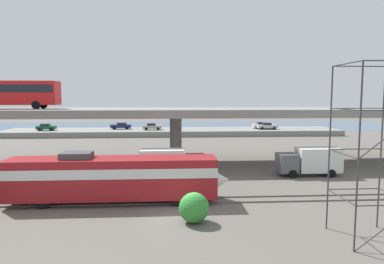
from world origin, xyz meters
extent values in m
plane|color=#605B54|center=(0.00, 0.00, 0.00)|extent=(260.00, 260.00, 0.00)
cube|color=#59544C|center=(0.00, 3.24, 0.06)|extent=(110.00, 0.12, 0.12)
cube|color=#59544C|center=(0.00, 4.76, 0.06)|extent=(110.00, 0.12, 0.12)
cube|color=maroon|center=(-5.34, 4.00, 2.08)|extent=(16.65, 3.00, 3.20)
cube|color=silver|center=(-5.34, 4.00, 2.66)|extent=(16.65, 3.04, 0.77)
cone|color=silver|center=(2.99, 4.00, 1.76)|extent=(2.27, 2.85, 2.85)
cube|color=black|center=(1.29, 4.00, 2.98)|extent=(2.27, 2.70, 1.02)
cube|color=#3F3F42|center=(-8.18, 4.00, 3.93)|extent=(2.40, 1.80, 0.50)
cylinder|color=black|center=(-0.13, 5.35, 0.48)|extent=(0.96, 0.18, 0.96)
cylinder|color=black|center=(-0.13, 2.65, 0.48)|extent=(0.96, 0.18, 0.96)
cylinder|color=black|center=(-10.54, 5.35, 0.48)|extent=(0.96, 0.18, 0.96)
cylinder|color=black|center=(-10.54, 2.65, 0.48)|extent=(0.96, 0.18, 0.96)
cube|color=gray|center=(0.00, 20.00, 6.62)|extent=(96.00, 10.50, 0.95)
cylinder|color=gray|center=(0.00, 20.00, 3.07)|extent=(1.50, 1.50, 6.15)
cube|color=red|center=(-20.48, 20.14, 9.05)|extent=(12.00, 2.55, 2.90)
cube|color=black|center=(-20.48, 20.14, 9.57)|extent=(11.52, 2.59, 0.93)
cylinder|color=black|center=(-16.76, 18.93, 7.60)|extent=(1.00, 0.26, 1.00)
cylinder|color=black|center=(-16.76, 21.35, 7.60)|extent=(1.00, 0.26, 1.00)
cube|color=#515459|center=(11.95, 12.57, 1.44)|extent=(2.00, 2.30, 2.00)
cube|color=silver|center=(15.45, 12.57, 1.74)|extent=(4.60, 2.30, 2.60)
cylinder|color=black|center=(12.24, 11.48, 0.44)|extent=(0.88, 0.28, 0.88)
cylinder|color=black|center=(12.24, 13.66, 0.44)|extent=(0.88, 0.28, 0.88)
cylinder|color=black|center=(16.45, 11.48, 0.44)|extent=(0.88, 0.28, 0.88)
cylinder|color=black|center=(16.45, 13.66, 0.44)|extent=(0.88, 0.28, 0.88)
cube|color=maroon|center=(1.94, 12.57, 1.44)|extent=(2.00, 2.30, 2.00)
cube|color=silver|center=(-1.56, 12.57, 1.74)|extent=(4.60, 2.30, 2.60)
cylinder|color=black|center=(1.64, 13.66, 0.44)|extent=(0.88, 0.28, 0.88)
cylinder|color=black|center=(1.64, 11.48, 0.44)|extent=(0.88, 0.28, 0.88)
cylinder|color=black|center=(-2.57, 13.66, 0.44)|extent=(0.88, 0.28, 0.88)
cylinder|color=black|center=(-2.57, 11.48, 0.44)|extent=(0.88, 0.28, 0.88)
cylinder|color=#38383D|center=(9.45, -2.57, 5.24)|extent=(0.10, 0.10, 10.49)
cylinder|color=#38383D|center=(12.88, -2.57, 5.24)|extent=(0.10, 0.10, 10.49)
cylinder|color=#38383D|center=(9.45, -5.99, 5.24)|extent=(0.10, 0.10, 10.49)
cylinder|color=#38383D|center=(11.17, -2.57, 2.62)|extent=(3.43, 0.07, 0.07)
cylinder|color=#38383D|center=(9.45, -4.28, 2.62)|extent=(0.07, 3.43, 0.07)
cylinder|color=#38383D|center=(11.17, -2.57, 5.24)|extent=(3.43, 0.07, 0.07)
cylinder|color=#38383D|center=(9.45, -4.28, 5.24)|extent=(0.07, 3.43, 0.07)
cylinder|color=#38383D|center=(11.17, -2.57, 7.86)|extent=(3.43, 0.07, 0.07)
cylinder|color=#38383D|center=(9.45, -4.28, 7.86)|extent=(0.07, 3.43, 0.07)
cylinder|color=#38383D|center=(11.17, -2.57, 10.49)|extent=(3.43, 0.07, 0.07)
cylinder|color=#38383D|center=(9.45, -4.28, 10.49)|extent=(0.07, 3.43, 0.07)
cube|color=gray|center=(0.00, 55.00, 0.61)|extent=(74.87, 11.46, 1.21)
cube|color=#0C4C26|center=(-27.78, 53.66, 1.88)|extent=(4.00, 1.71, 0.70)
cube|color=#1E232B|center=(-27.98, 53.66, 2.47)|extent=(1.76, 1.51, 0.48)
cylinder|color=black|center=(-26.54, 54.47, 1.53)|extent=(0.64, 0.20, 0.64)
cylinder|color=black|center=(-26.54, 52.84, 1.53)|extent=(0.64, 0.20, 0.64)
cylinder|color=black|center=(-29.02, 54.47, 1.53)|extent=(0.64, 0.20, 0.64)
cylinder|color=black|center=(-29.02, 52.84, 1.53)|extent=(0.64, 0.20, 0.64)
cube|color=navy|center=(-11.94, 56.13, 1.88)|extent=(4.55, 1.90, 0.70)
cube|color=#1E232B|center=(-11.72, 56.13, 2.47)|extent=(2.00, 1.67, 0.48)
cylinder|color=black|center=(-13.35, 55.23, 1.53)|extent=(0.64, 0.20, 0.64)
cylinder|color=black|center=(-13.35, 57.03, 1.53)|extent=(0.64, 0.20, 0.64)
cylinder|color=black|center=(-10.53, 55.23, 1.53)|extent=(0.64, 0.20, 0.64)
cylinder|color=black|center=(-10.53, 57.03, 1.53)|extent=(0.64, 0.20, 0.64)
cube|color=silver|center=(20.86, 55.74, 1.88)|extent=(4.58, 1.84, 0.70)
cube|color=#1E232B|center=(20.63, 55.74, 2.47)|extent=(2.01, 1.62, 0.48)
cylinder|color=black|center=(22.28, 56.62, 1.53)|extent=(0.64, 0.20, 0.64)
cylinder|color=black|center=(22.28, 54.86, 1.53)|extent=(0.64, 0.20, 0.64)
cylinder|color=black|center=(19.44, 56.62, 1.53)|extent=(0.64, 0.20, 0.64)
cylinder|color=black|center=(19.44, 54.86, 1.53)|extent=(0.64, 0.20, 0.64)
cube|color=#9E998C|center=(-4.68, 53.71, 1.88)|extent=(4.23, 1.80, 0.70)
cube|color=#1E232B|center=(-4.89, 53.71, 2.47)|extent=(1.86, 1.58, 0.48)
cylinder|color=black|center=(-3.37, 54.57, 1.53)|extent=(0.64, 0.20, 0.64)
cylinder|color=black|center=(-3.37, 52.86, 1.53)|extent=(0.64, 0.20, 0.64)
cylinder|color=black|center=(-5.99, 54.57, 1.53)|extent=(0.64, 0.20, 0.64)
cylinder|color=black|center=(-5.99, 52.86, 1.53)|extent=(0.64, 0.20, 0.64)
cube|color=#B7B7BC|center=(21.38, 53.48, 1.88)|extent=(4.52, 1.71, 0.70)
cube|color=#1E232B|center=(21.15, 53.48, 2.47)|extent=(1.99, 1.50, 0.48)
cylinder|color=black|center=(22.78, 54.29, 1.53)|extent=(0.64, 0.20, 0.64)
cylinder|color=black|center=(22.78, 52.66, 1.53)|extent=(0.64, 0.20, 0.64)
cylinder|color=black|center=(19.98, 54.29, 1.53)|extent=(0.64, 0.20, 0.64)
cylinder|color=black|center=(19.98, 52.66, 1.53)|extent=(0.64, 0.20, 0.64)
cube|color=#385B7A|center=(0.00, 78.00, 0.00)|extent=(140.00, 36.00, 0.01)
sphere|color=#308432|center=(0.89, -0.91, 1.04)|extent=(2.08, 2.08, 2.08)
camera|label=1|loc=(-0.71, -23.93, 8.59)|focal=32.53mm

